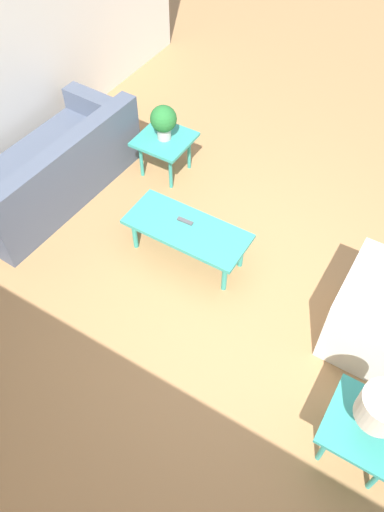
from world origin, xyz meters
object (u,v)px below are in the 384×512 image
object	(u,v)px
side_table_plant	(165,143)
coffee_table	(187,231)
armchair	(381,321)
sofa	(51,171)
potted_plant	(164,120)
side_table_lamp	(366,429)
table_lamp	(381,409)

from	to	relation	value
side_table_plant	coffee_table	bearing A→B (deg)	132.57
armchair	side_table_plant	xyz separation A→B (m)	(2.78, -0.93, 0.11)
coffee_table	side_table_plant	bearing A→B (deg)	-47.43
sofa	potted_plant	bearing A→B (deg)	139.24
side_table_lamp	table_lamp	bearing A→B (deg)	153.43
side_table_plant	side_table_lamp	bearing A→B (deg)	146.79
table_lamp	side_table_lamp	bearing A→B (deg)	-26.57
potted_plant	table_lamp	size ratio (longest dim) A/B	0.89
side_table_plant	side_table_lamp	xyz separation A→B (m)	(-2.96, 1.94, 0.00)
side_table_plant	side_table_lamp	size ratio (longest dim) A/B	1.00
side_table_plant	table_lamp	bearing A→B (deg)	146.79
armchair	side_table_lamp	size ratio (longest dim) A/B	1.48
side_table_plant	potted_plant	size ratio (longest dim) A/B	1.47
table_lamp	potted_plant	bearing A→B (deg)	-33.21
side_table_plant	table_lamp	world-z (taller)	table_lamp
coffee_table	potted_plant	xyz separation A→B (m)	(0.88, -0.96, 0.34)
armchair	table_lamp	xyz separation A→B (m)	(-0.18, 1.01, 0.48)
side_table_lamp	sofa	bearing A→B (deg)	-14.79
side_table_plant	potted_plant	distance (m)	0.29
sofa	table_lamp	size ratio (longest dim) A/B	4.78
side_table_plant	table_lamp	distance (m)	3.56
side_table_plant	potted_plant	bearing A→B (deg)	0.00
sofa	side_table_lamp	xyz separation A→B (m)	(-3.83, 1.01, 0.11)
coffee_table	table_lamp	distance (m)	2.34
side_table_lamp	table_lamp	size ratio (longest dim) A/B	1.30
side_table_plant	armchair	bearing A→B (deg)	161.58
armchair	table_lamp	bearing A→B (deg)	-169.93
sofa	side_table_lamp	distance (m)	3.96
sofa	armchair	bearing A→B (deg)	92.37
armchair	potted_plant	xyz separation A→B (m)	(2.78, -0.93, 0.41)
sofa	side_table_lamp	size ratio (longest dim) A/B	3.66
sofa	armchair	world-z (taller)	sofa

